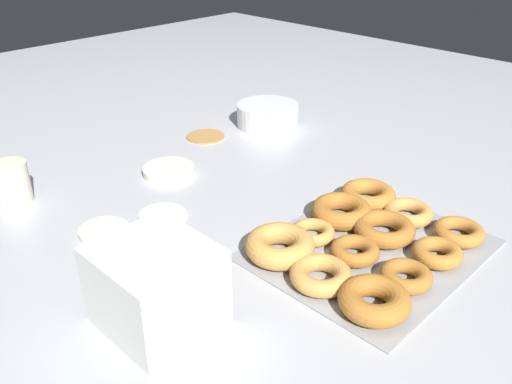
{
  "coord_description": "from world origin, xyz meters",
  "views": [
    {
      "loc": [
        -0.61,
        -0.75,
        0.53
      ],
      "look_at": [
        0.04,
        -0.11,
        0.04
      ],
      "focal_mm": 38.0,
      "sensor_mm": 36.0,
      "label": 1
    }
  ],
  "objects_px": {
    "pancake_1": "(104,231)",
    "donut_tray": "(362,240)",
    "pancake_2": "(163,214)",
    "pancake_3": "(169,170)",
    "batter_bowl": "(268,115)",
    "pancake_0": "(206,136)",
    "container_stack": "(156,286)",
    "paper_cup": "(12,183)"
  },
  "relations": [
    {
      "from": "pancake_2",
      "to": "batter_bowl",
      "type": "xyz_separation_m",
      "value": [
        0.49,
        0.19,
        0.02
      ]
    },
    {
      "from": "pancake_1",
      "to": "donut_tray",
      "type": "relative_size",
      "value": 0.23
    },
    {
      "from": "container_stack",
      "to": "donut_tray",
      "type": "bearing_deg",
      "value": -15.65
    },
    {
      "from": "paper_cup",
      "to": "pancake_2",
      "type": "bearing_deg",
      "value": -56.29
    },
    {
      "from": "pancake_0",
      "to": "pancake_1",
      "type": "distance_m",
      "value": 0.48
    },
    {
      "from": "pancake_0",
      "to": "batter_bowl",
      "type": "xyz_separation_m",
      "value": [
        0.17,
        -0.05,
        0.02
      ]
    },
    {
      "from": "donut_tray",
      "to": "paper_cup",
      "type": "height_order",
      "value": "paper_cup"
    },
    {
      "from": "pancake_3",
      "to": "container_stack",
      "type": "relative_size",
      "value": 0.74
    },
    {
      "from": "batter_bowl",
      "to": "container_stack",
      "type": "distance_m",
      "value": 0.79
    },
    {
      "from": "pancake_3",
      "to": "donut_tray",
      "type": "distance_m",
      "value": 0.48
    },
    {
      "from": "pancake_2",
      "to": "pancake_3",
      "type": "bearing_deg",
      "value": 49.49
    },
    {
      "from": "pancake_0",
      "to": "container_stack",
      "type": "distance_m",
      "value": 0.69
    },
    {
      "from": "paper_cup",
      "to": "pancake_0",
      "type": "bearing_deg",
      "value": -1.52
    },
    {
      "from": "pancake_2",
      "to": "container_stack",
      "type": "xyz_separation_m",
      "value": [
        -0.18,
        -0.23,
        0.06
      ]
    },
    {
      "from": "pancake_1",
      "to": "pancake_2",
      "type": "bearing_deg",
      "value": -13.52
    },
    {
      "from": "pancake_1",
      "to": "pancake_3",
      "type": "xyz_separation_m",
      "value": [
        0.23,
        0.12,
        0.0
      ]
    },
    {
      "from": "pancake_1",
      "to": "pancake_3",
      "type": "distance_m",
      "value": 0.26
    },
    {
      "from": "pancake_1",
      "to": "donut_tray",
      "type": "height_order",
      "value": "donut_tray"
    },
    {
      "from": "donut_tray",
      "to": "pancake_3",
      "type": "bearing_deg",
      "value": 96.26
    },
    {
      "from": "pancake_3",
      "to": "batter_bowl",
      "type": "distance_m",
      "value": 0.37
    },
    {
      "from": "pancake_1",
      "to": "container_stack",
      "type": "xyz_separation_m",
      "value": [
        -0.07,
        -0.26,
        0.06
      ]
    },
    {
      "from": "batter_bowl",
      "to": "pancake_3",
      "type": "bearing_deg",
      "value": -172.52
    },
    {
      "from": "pancake_3",
      "to": "batter_bowl",
      "type": "height_order",
      "value": "batter_bowl"
    },
    {
      "from": "pancake_1",
      "to": "batter_bowl",
      "type": "relative_size",
      "value": 0.54
    },
    {
      "from": "pancake_0",
      "to": "paper_cup",
      "type": "height_order",
      "value": "paper_cup"
    },
    {
      "from": "batter_bowl",
      "to": "pancake_0",
      "type": "bearing_deg",
      "value": 162.67
    },
    {
      "from": "pancake_2",
      "to": "donut_tray",
      "type": "distance_m",
      "value": 0.38
    },
    {
      "from": "container_stack",
      "to": "paper_cup",
      "type": "height_order",
      "value": "container_stack"
    },
    {
      "from": "pancake_3",
      "to": "paper_cup",
      "type": "xyz_separation_m",
      "value": [
        -0.29,
        0.11,
        0.03
      ]
    },
    {
      "from": "paper_cup",
      "to": "donut_tray",
      "type": "bearing_deg",
      "value": -59.65
    },
    {
      "from": "pancake_1",
      "to": "pancake_3",
      "type": "relative_size",
      "value": 0.78
    },
    {
      "from": "pancake_3",
      "to": "paper_cup",
      "type": "relative_size",
      "value": 1.35
    },
    {
      "from": "pancake_0",
      "to": "batter_bowl",
      "type": "height_order",
      "value": "batter_bowl"
    },
    {
      "from": "pancake_1",
      "to": "batter_bowl",
      "type": "bearing_deg",
      "value": 15.22
    },
    {
      "from": "pancake_1",
      "to": "paper_cup",
      "type": "height_order",
      "value": "paper_cup"
    },
    {
      "from": "container_stack",
      "to": "pancake_1",
      "type": "bearing_deg",
      "value": 75.23
    },
    {
      "from": "pancake_1",
      "to": "pancake_0",
      "type": "bearing_deg",
      "value": 26.93
    },
    {
      "from": "pancake_0",
      "to": "paper_cup",
      "type": "xyz_separation_m",
      "value": [
        -0.49,
        0.01,
        0.04
      ]
    },
    {
      "from": "pancake_0",
      "to": "pancake_3",
      "type": "bearing_deg",
      "value": -152.27
    },
    {
      "from": "pancake_1",
      "to": "paper_cup",
      "type": "distance_m",
      "value": 0.24
    },
    {
      "from": "pancake_0",
      "to": "pancake_2",
      "type": "relative_size",
      "value": 1.07
    },
    {
      "from": "pancake_2",
      "to": "batter_bowl",
      "type": "bearing_deg",
      "value": 21.3
    }
  ]
}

